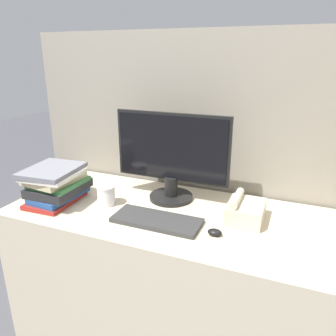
% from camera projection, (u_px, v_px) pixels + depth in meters
% --- Properties ---
extents(cubicle_panel_rear, '(1.96, 0.04, 1.60)m').
position_uv_depth(cubicle_panel_rear, '(195.00, 179.00, 1.87)').
color(cubicle_panel_rear, gray).
rests_on(cubicle_panel_rear, ground_plane).
extents(desk, '(1.56, 0.67, 0.76)m').
position_uv_depth(desk, '(170.00, 278.00, 1.69)').
color(desk, beige).
rests_on(desk, ground_plane).
extents(monitor, '(0.59, 0.22, 0.45)m').
position_uv_depth(monitor, '(171.00, 159.00, 1.64)').
color(monitor, black).
rests_on(monitor, desk).
extents(keyboard, '(0.40, 0.16, 0.02)m').
position_uv_depth(keyboard, '(157.00, 220.00, 1.46)').
color(keyboard, '#333333').
rests_on(keyboard, desk).
extents(mouse, '(0.06, 0.04, 0.03)m').
position_uv_depth(mouse, '(215.00, 232.00, 1.35)').
color(mouse, black).
rests_on(mouse, desk).
extents(coffee_cup, '(0.09, 0.09, 0.10)m').
position_uv_depth(coffee_cup, '(106.00, 195.00, 1.62)').
color(coffee_cup, white).
rests_on(coffee_cup, desk).
extents(book_stack, '(0.26, 0.31, 0.18)m').
position_uv_depth(book_stack, '(56.00, 184.00, 1.64)').
color(book_stack, maroon).
rests_on(book_stack, desk).
extents(desk_telephone, '(0.16, 0.20, 0.12)m').
position_uv_depth(desk_telephone, '(245.00, 211.00, 1.47)').
color(desk_telephone, beige).
rests_on(desk_telephone, desk).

